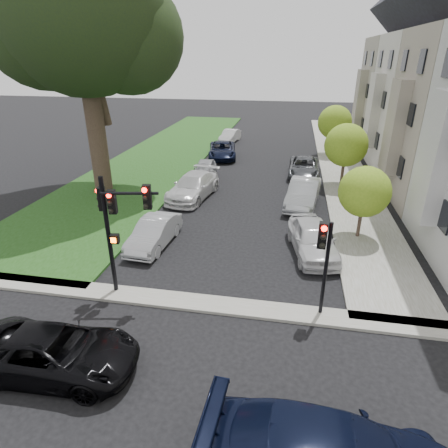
% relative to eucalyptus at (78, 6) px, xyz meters
% --- Properties ---
extents(ground, '(140.00, 140.00, 0.00)m').
position_rel_eucalyptus_xyz_m(ground, '(10.03, -13.47, -11.04)').
color(ground, black).
rests_on(ground, ground).
extents(grass_strip, '(8.00, 44.00, 0.12)m').
position_rel_eucalyptus_xyz_m(grass_strip, '(1.03, 10.53, -10.98)').
color(grass_strip, '#183C0D').
rests_on(grass_strip, ground).
extents(sidewalk_right, '(3.50, 44.00, 0.12)m').
position_rel_eucalyptus_xyz_m(sidewalk_right, '(16.78, 10.53, -10.98)').
color(sidewalk_right, '#716F5A').
rests_on(sidewalk_right, ground).
extents(sidewalk_cross, '(60.00, 1.00, 0.12)m').
position_rel_eucalyptus_xyz_m(sidewalk_cross, '(10.03, -11.47, -10.98)').
color(sidewalk_cross, '#716F5A').
rests_on(sidewalk_cross, ground).
extents(house_c, '(7.70, 7.55, 15.97)m').
position_rel_eucalyptus_xyz_m(house_c, '(22.47, 9.53, -4.11)').
color(house_c, '#A09C95').
rests_on(house_c, ground).
extents(house_d, '(7.70, 7.55, 15.97)m').
position_rel_eucalyptus_xyz_m(house_d, '(22.47, 17.03, -4.11)').
color(house_d, '#9F9588').
rests_on(house_d, ground).
extents(eucalyptus, '(11.41, 10.36, 16.17)m').
position_rel_eucalyptus_xyz_m(eucalyptus, '(0.00, 0.00, 0.00)').
color(eucalyptus, '#2E1F18').
rests_on(eucalyptus, ground).
extents(small_tree_a, '(2.49, 2.49, 3.73)m').
position_rel_eucalyptus_xyz_m(small_tree_a, '(16.23, -4.59, -8.56)').
color(small_tree_a, '#2E1F18').
rests_on(small_tree_a, ground).
extents(small_tree_b, '(2.92, 2.92, 4.37)m').
position_rel_eucalyptus_xyz_m(small_tree_b, '(16.23, 3.80, -8.13)').
color(small_tree_b, '#2E1F18').
rests_on(small_tree_b, ground).
extents(small_tree_c, '(2.99, 2.99, 4.48)m').
position_rel_eucalyptus_xyz_m(small_tree_c, '(16.23, 12.87, -8.07)').
color(small_tree_c, '#2E1F18').
rests_on(small_tree_c, ground).
extents(traffic_signal_main, '(2.32, 0.62, 4.73)m').
position_rel_eucalyptus_xyz_m(traffic_signal_main, '(6.60, -11.23, -7.78)').
color(traffic_signal_main, black).
rests_on(traffic_signal_main, ground).
extents(traffic_signal_secondary, '(0.47, 0.38, 3.64)m').
position_rel_eucalyptus_xyz_m(traffic_signal_secondary, '(13.93, -11.27, -8.51)').
color(traffic_signal_secondary, black).
rests_on(traffic_signal_secondary, ground).
extents(car_cross_near, '(4.96, 2.45, 1.35)m').
position_rel_eucalyptus_xyz_m(car_cross_near, '(6.28, -15.33, -10.37)').
color(car_cross_near, black).
rests_on(car_cross_near, ground).
extents(car_parked_0, '(2.63, 4.78, 1.54)m').
position_rel_eucalyptus_xyz_m(car_parked_0, '(13.88, -6.64, -10.27)').
color(car_parked_0, silver).
rests_on(car_parked_0, ground).
extents(car_parked_1, '(2.33, 5.02, 1.59)m').
position_rel_eucalyptus_xyz_m(car_parked_1, '(13.51, -0.54, -10.25)').
color(car_parked_1, '#999BA0').
rests_on(car_parked_1, ground).
extents(car_parked_2, '(2.38, 4.97, 1.37)m').
position_rel_eucalyptus_xyz_m(car_parked_2, '(13.64, 5.83, -10.36)').
color(car_parked_2, '#3F4247').
rests_on(car_parked_2, ground).
extents(car_parked_5, '(1.70, 4.17, 1.34)m').
position_rel_eucalyptus_xyz_m(car_parked_5, '(6.36, -7.22, -10.37)').
color(car_parked_5, '#999BA0').
rests_on(car_parked_5, ground).
extents(car_parked_6, '(2.93, 5.58, 1.54)m').
position_rel_eucalyptus_xyz_m(car_parked_6, '(6.52, -0.37, -10.27)').
color(car_parked_6, silver).
rests_on(car_parked_6, ground).
extents(car_parked_7, '(2.03, 4.03, 1.32)m').
position_rel_eucalyptus_xyz_m(car_parked_7, '(6.31, 3.99, -10.38)').
color(car_parked_7, '#999BA0').
rests_on(car_parked_7, ground).
extents(car_parked_8, '(3.20, 5.41, 1.41)m').
position_rel_eucalyptus_xyz_m(car_parked_8, '(6.48, 10.08, -10.34)').
color(car_parked_8, black).
rests_on(car_parked_8, ground).
extents(car_parked_9, '(1.91, 4.09, 1.30)m').
position_rel_eucalyptus_xyz_m(car_parked_9, '(6.07, 16.74, -10.39)').
color(car_parked_9, silver).
rests_on(car_parked_9, ground).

